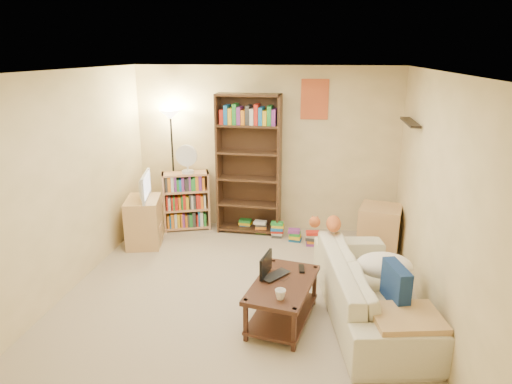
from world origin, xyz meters
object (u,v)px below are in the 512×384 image
coffee_table (283,296)px  side_table (379,228)px  floor_lamp (171,135)px  television (141,186)px  tabby_cat (330,223)px  short_bookshelf (186,201)px  tv_stand (144,221)px  sofa (369,287)px  mug (280,294)px  end_cabinet (404,339)px  laptop (279,277)px  tall_bookshelf (249,162)px  desk_fan (187,159)px

coffee_table → side_table: bearing=70.6°
coffee_table → floor_lamp: bearing=139.1°
side_table → television: bearing=-174.8°
tabby_cat → short_bookshelf: (-2.19, 1.35, -0.26)m
tv_stand → television: 0.53m
sofa → television: size_ratio=3.50×
mug → end_cabinet: bearing=-9.0°
coffee_table → sofa: bearing=27.7°
sofa → floor_lamp: 3.76m
sofa → laptop: sofa is taller
tv_stand → end_cabinet: tv_stand is taller
mug → tv_stand: bearing=136.6°
coffee_table → mug: 0.39m
television → end_cabinet: bearing=-137.1°
floor_lamp → side_table: bearing=-8.1°
television → mug: bearing=-146.5°
sofa → mug: bearing=114.2°
tv_stand → floor_lamp: bearing=60.1°
tv_stand → tall_bookshelf: size_ratio=0.32×
tabby_cat → end_cabinet: bearing=-67.0°
coffee_table → tall_bookshelf: bearing=118.0°
tabby_cat → coffee_table: (-0.47, -1.04, -0.42)m
tall_bookshelf → tabby_cat: bearing=-46.5°
tv_stand → tall_bookshelf: tall_bookshelf is taller
floor_lamp → side_table: 3.36m
tv_stand → mug: bearing=-56.5°
sofa → mug: 1.08m
mug → side_table: 2.63m
coffee_table → end_cabinet: end_cabinet is taller
laptop → end_cabinet: 1.33m
tv_stand → floor_lamp: 1.38m
coffee_table → tv_stand: 2.76m
television → tall_bookshelf: (1.42, 0.69, 0.24)m
end_cabinet → side_table: bearing=88.8°
short_bookshelf → floor_lamp: floor_lamp is taller
coffee_table → end_cabinet: (1.13, -0.51, -0.05)m
television → short_bookshelf: television is taller
laptop → desk_fan: size_ratio=0.91×
mug → end_cabinet: mug is taller
tall_bookshelf → floor_lamp: (-1.20, 0.05, 0.36)m
tall_bookshelf → short_bookshelf: bearing=-176.4°
laptop → mug: 0.41m
laptop → side_table: bearing=3.2°
tabby_cat → desk_fan: (-2.14, 1.30, 0.43)m
laptop → side_table: side_table is taller
coffee_table → end_cabinet: 1.24m
mug → desk_fan: (-1.68, 2.67, 0.65)m
sofa → tabby_cat: bearing=18.6°
sofa → short_bookshelf: (-2.61, 2.12, 0.14)m
tall_bookshelf → sofa: bearing=-50.6°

